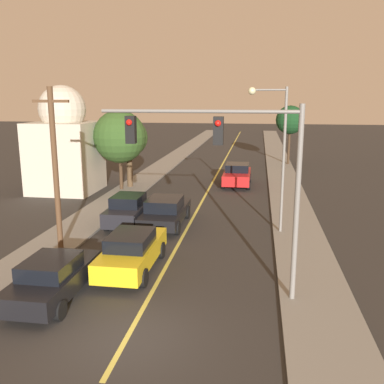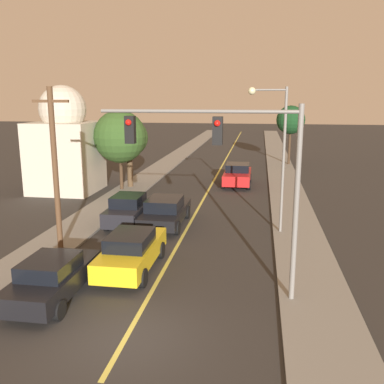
{
  "view_description": "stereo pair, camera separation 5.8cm",
  "coord_description": "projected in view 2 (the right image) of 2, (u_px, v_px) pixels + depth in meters",
  "views": [
    {
      "loc": [
        3.54,
        -10.63,
        6.78
      ],
      "look_at": [
        0.0,
        12.21,
        1.6
      ],
      "focal_mm": 40.0,
      "sensor_mm": 36.0,
      "label": 1
    },
    {
      "loc": [
        3.6,
        -10.62,
        6.78
      ],
      "look_at": [
        0.0,
        12.21,
        1.6
      ],
      "focal_mm": 40.0,
      "sensor_mm": 36.0,
      "label": 2
    }
  ],
  "objects": [
    {
      "name": "ground_plane",
      "position": [
        126.0,
        338.0,
        12.26
      ],
      "size": [
        200.0,
        200.0,
        0.0
      ],
      "primitive_type": "plane",
      "color": "#2D2B28"
    },
    {
      "name": "road_surface",
      "position": [
        226.0,
        159.0,
        46.96
      ],
      "size": [
        8.88,
        80.0,
        0.01
      ],
      "color": "#2D2B28",
      "rests_on": "ground"
    },
    {
      "name": "sidewalk_left",
      "position": [
        175.0,
        158.0,
        47.81
      ],
      "size": [
        2.5,
        80.0,
        0.12
      ],
      "color": "gray",
      "rests_on": "ground"
    },
    {
      "name": "sidewalk_right",
      "position": [
        278.0,
        160.0,
        46.08
      ],
      "size": [
        2.5,
        80.0,
        0.12
      ],
      "color": "gray",
      "rests_on": "ground"
    },
    {
      "name": "car_near_lane_front",
      "position": [
        132.0,
        251.0,
        16.87
      ],
      "size": [
        1.89,
        4.69,
        1.59
      ],
      "color": "gold",
      "rests_on": "ground"
    },
    {
      "name": "car_near_lane_second",
      "position": [
        165.0,
        211.0,
        22.78
      ],
      "size": [
        2.09,
        4.83,
        1.54
      ],
      "color": "black",
      "rests_on": "ground"
    },
    {
      "name": "car_outer_lane_front",
      "position": [
        53.0,
        277.0,
        14.52
      ],
      "size": [
        1.9,
        4.4,
        1.5
      ],
      "color": "black",
      "rests_on": "ground"
    },
    {
      "name": "car_outer_lane_second",
      "position": [
        129.0,
        209.0,
        22.96
      ],
      "size": [
        1.87,
        4.23,
        1.67
      ],
      "color": "black",
      "rests_on": "ground"
    },
    {
      "name": "car_far_oncoming",
      "position": [
        237.0,
        175.0,
        33.14
      ],
      "size": [
        2.12,
        4.72,
        1.68
      ],
      "rotation": [
        0.0,
        0.0,
        3.14
      ],
      "color": "red",
      "rests_on": "ground"
    },
    {
      "name": "traffic_signal_mast",
      "position": [
        232.0,
        159.0,
        13.74
      ],
      "size": [
        6.51,
        0.42,
        6.45
      ],
      "color": "slate",
      "rests_on": "ground"
    },
    {
      "name": "streetlamp_right",
      "position": [
        275.0,
        141.0,
        20.68
      ],
      "size": [
        1.87,
        0.36,
        7.11
      ],
      "color": "slate",
      "rests_on": "ground"
    },
    {
      "name": "utility_pole_left",
      "position": [
        55.0,
        167.0,
        18.34
      ],
      "size": [
        1.6,
        0.24,
        7.07
      ],
      "color": "#513823",
      "rests_on": "ground"
    },
    {
      "name": "tree_left_near",
      "position": [
        129.0,
        138.0,
        31.6
      ],
      "size": [
        2.81,
        2.81,
        5.1
      ],
      "color": "#4C3823",
      "rests_on": "ground"
    },
    {
      "name": "tree_left_far",
      "position": [
        120.0,
        137.0,
        30.67
      ],
      "size": [
        3.77,
        3.77,
        5.72
      ],
      "color": "#3D2B1C",
      "rests_on": "ground"
    },
    {
      "name": "tree_right_near",
      "position": [
        291.0,
        120.0,
        42.11
      ],
      "size": [
        2.8,
        2.8,
        5.8
      ],
      "color": "#3D2B1C",
      "rests_on": "ground"
    },
    {
      "name": "domed_building_left",
      "position": [
        65.0,
        144.0,
        30.58
      ],
      "size": [
        4.44,
        4.44,
        7.56
      ],
      "color": "#BCB29E",
      "rests_on": "ground"
    }
  ]
}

